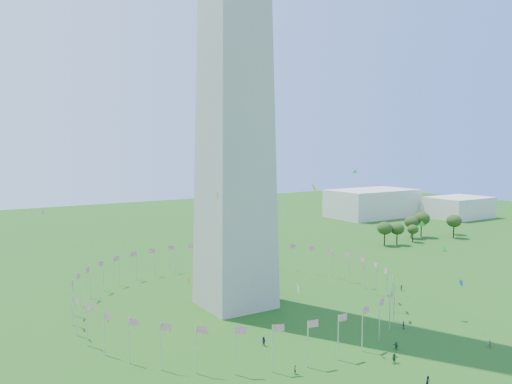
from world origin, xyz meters
TOP-DOWN VIEW (x-y plane):
  - ground at (0.00, 0.00)m, footprint 600.00×600.00m
  - flag_ring at (-0.00, 50.00)m, footprint 80.24×80.24m
  - gov_building_east_a at (150.00, 150.00)m, footprint 50.00×30.00m
  - gov_building_east_b at (190.00, 120.00)m, footprint 35.00×25.00m
  - crowd at (6.71, 0.95)m, footprint 90.76×63.00m
  - kites_aloft at (10.71, 24.71)m, footprint 86.45×68.36m
  - tree_line_east at (115.30, 85.57)m, footprint 53.09×16.06m

SIDE VIEW (x-z plane):
  - ground at x=0.00m, z-range 0.00..0.00m
  - crowd at x=6.71m, z-range -0.08..1.86m
  - flag_ring at x=0.00m, z-range 0.00..9.00m
  - tree_line_east at x=115.30m, z-range -0.75..10.72m
  - gov_building_east_b at x=190.00m, z-range 0.00..12.00m
  - gov_building_east_a at x=150.00m, z-range 0.00..16.00m
  - kites_aloft at x=10.71m, z-range 1.98..39.00m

